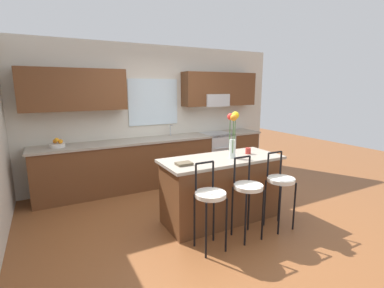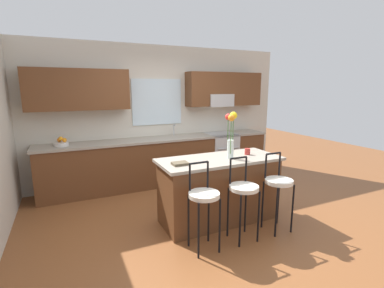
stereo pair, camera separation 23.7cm
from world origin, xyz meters
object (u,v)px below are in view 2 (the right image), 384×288
bar_stool_middle (243,191)px  fruit_bowl_oranges (61,143)px  bar_stool_far (278,185)px  bar_stool_near (204,199)px  flower_vase (231,132)px  oven_range (220,154)px  mug_ceramic (247,151)px  cookbook (180,164)px  kitchen_island (219,189)px

bar_stool_middle → fruit_bowl_oranges: (-2.00, 2.44, 0.33)m
bar_stool_far → fruit_bowl_oranges: 3.54m
bar_stool_near → flower_vase: size_ratio=1.61×
bar_stool_middle → oven_range: bearing=65.4°
mug_ceramic → bar_stool_far: bearing=-83.0°
cookbook → fruit_bowl_oranges: fruit_bowl_oranges is taller
oven_range → kitchen_island: (-1.10, -1.83, 0.00)m
oven_range → bar_stool_middle: bearing=-114.6°
kitchen_island → cookbook: (-0.63, -0.08, 0.47)m
oven_range → kitchen_island: same height
mug_ceramic → cookbook: mug_ceramic is taller
kitchen_island → flower_vase: flower_vase is taller
bar_stool_middle → kitchen_island: bearing=90.0°
kitchen_island → flower_vase: bearing=-28.2°
bar_stool_near → bar_stool_middle: same height
mug_ceramic → kitchen_island: bearing=-177.8°
oven_range → flower_vase: 2.29m
flower_vase → cookbook: bearing=-179.3°
bar_stool_near → flower_vase: (0.68, 0.51, 0.66)m
bar_stool_middle → flower_vase: (0.13, 0.51, 0.66)m
oven_range → fruit_bowl_oranges: fruit_bowl_oranges is taller
oven_range → cookbook: (-1.74, -1.91, 0.48)m
oven_range → cookbook: 2.62m
oven_range → bar_stool_near: size_ratio=0.88×
bar_stool_near → mug_ceramic: bar_stool_near is taller
bar_stool_near → bar_stool_far: size_ratio=1.00×
oven_range → bar_stool_far: bearing=-102.9°
oven_range → cookbook: cookbook is taller
flower_vase → oven_range: bearing=62.7°
cookbook → kitchen_island: bearing=6.8°
kitchen_island → mug_ceramic: bearing=2.2°
kitchen_island → cookbook: 0.79m
oven_range → bar_stool_near: bar_stool_near is taller
oven_range → mug_ceramic: (-0.63, -1.81, 0.51)m
oven_range → bar_stool_near: bearing=-124.5°
kitchen_island → bar_stool_middle: bearing=-90.0°
bar_stool_near → mug_ceramic: size_ratio=11.58×
kitchen_island → bar_stool_middle: (0.00, -0.58, 0.17)m
mug_ceramic → fruit_bowl_oranges: size_ratio=0.38×
kitchen_island → fruit_bowl_oranges: fruit_bowl_oranges is taller
kitchen_island → fruit_bowl_oranges: 2.78m
kitchen_island → bar_stool_far: bar_stool_far is taller
oven_range → flower_vase: bearing=-117.3°
bar_stool_far → oven_range: bearing=77.1°
bar_stool_middle → cookbook: bearing=141.5°
cookbook → fruit_bowl_oranges: bearing=125.3°
flower_vase → fruit_bowl_oranges: 2.89m
bar_stool_far → cookbook: (-1.18, 0.50, 0.30)m
kitchen_island → bar_stool_middle: size_ratio=1.66×
bar_stool_middle → cookbook: (-0.63, 0.50, 0.30)m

